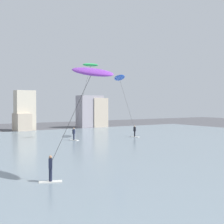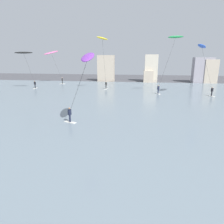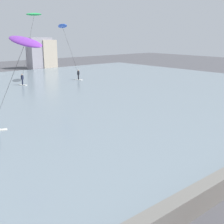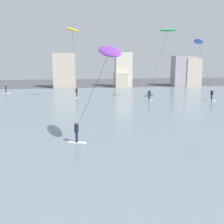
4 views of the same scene
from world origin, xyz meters
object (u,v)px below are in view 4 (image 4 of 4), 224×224
(kitesurfer_blue, at_px, (199,45))
(kitesurfer_green, at_px, (166,39))
(kitesurfer_purple, at_px, (107,57))
(kitesurfer_yellow, at_px, (73,39))

(kitesurfer_blue, bearing_deg, kitesurfer_green, 172.17)
(kitesurfer_blue, xyz_separation_m, kitesurfer_purple, (-15.32, -18.82, -1.58))
(kitesurfer_yellow, height_order, kitesurfer_green, kitesurfer_yellow)
(kitesurfer_yellow, relative_size, kitesurfer_blue, 1.18)
(kitesurfer_yellow, distance_m, kitesurfer_purple, 22.64)
(kitesurfer_purple, bearing_deg, kitesurfer_blue, 50.85)
(kitesurfer_blue, distance_m, kitesurfer_purple, 24.32)
(kitesurfer_blue, xyz_separation_m, kitesurfer_green, (-4.76, 0.65, 0.90))
(kitesurfer_yellow, bearing_deg, kitesurfer_green, -12.49)
(kitesurfer_blue, relative_size, kitesurfer_green, 0.87)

